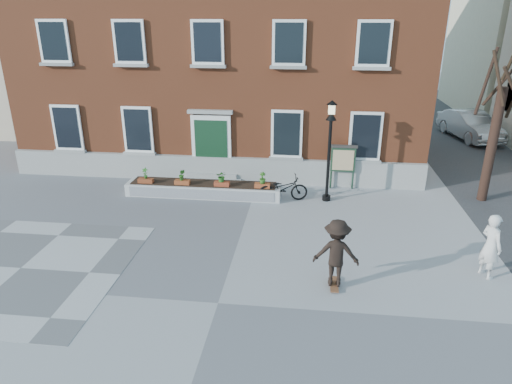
# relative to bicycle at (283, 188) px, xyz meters

# --- Properties ---
(ground) EXTENTS (100.00, 100.00, 0.00)m
(ground) POSITION_rel_bicycle_xyz_m (-1.20, -7.00, -0.51)
(ground) COLOR gray
(ground) RESTS_ON ground
(checker_patch) EXTENTS (6.00, 6.00, 0.01)m
(checker_patch) POSITION_rel_bicycle_xyz_m (-7.20, -6.00, -0.51)
(checker_patch) COLOR #595A5C
(checker_patch) RESTS_ON ground
(distant_building) EXTENTS (10.00, 12.00, 13.00)m
(distant_building) POSITION_rel_bicycle_xyz_m (-19.20, 13.00, 5.99)
(distant_building) COLOR beige
(distant_building) RESTS_ON ground
(bicycle) EXTENTS (2.04, 1.09, 1.02)m
(bicycle) POSITION_rel_bicycle_xyz_m (0.00, 0.00, 0.00)
(bicycle) COLOR black
(bicycle) RESTS_ON ground
(parked_car) EXTENTS (2.75, 5.10, 1.60)m
(parked_car) POSITION_rel_bicycle_xyz_m (10.18, 10.74, 0.29)
(parked_car) COLOR silver
(parked_car) RESTS_ON ground
(bystander) EXTENTS (0.68, 0.80, 1.87)m
(bystander) POSITION_rel_bicycle_xyz_m (6.00, -4.82, 0.43)
(bystander) COLOR silver
(bystander) RESTS_ON ground
(brick_building) EXTENTS (18.40, 10.85, 12.60)m
(brick_building) POSITION_rel_bicycle_xyz_m (-3.20, 6.98, 5.79)
(brick_building) COLOR #984829
(brick_building) RESTS_ON ground
(planter_assembly) EXTENTS (6.20, 1.12, 1.15)m
(planter_assembly) POSITION_rel_bicycle_xyz_m (-3.19, 0.18, -0.20)
(planter_assembly) COLOR silver
(planter_assembly) RESTS_ON ground
(bare_tree) EXTENTS (1.83, 1.83, 6.16)m
(bare_tree) POSITION_rel_bicycle_xyz_m (7.81, 1.01, 2.28)
(bare_tree) COLOR #321E16
(bare_tree) RESTS_ON ground
(lamp_post) EXTENTS (0.40, 0.40, 3.93)m
(lamp_post) POSITION_rel_bicycle_xyz_m (1.70, 0.24, 2.03)
(lamp_post) COLOR black
(lamp_post) RESTS_ON ground
(notice_board) EXTENTS (1.10, 0.16, 1.87)m
(notice_board) POSITION_rel_bicycle_xyz_m (2.36, 1.63, 0.75)
(notice_board) COLOR #172F1E
(notice_board) RESTS_ON ground
(skateboarder) EXTENTS (1.25, 0.78, 1.96)m
(skateboarder) POSITION_rel_bicycle_xyz_m (1.76, -5.86, 0.50)
(skateboarder) COLOR brown
(skateboarder) RESTS_ON ground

